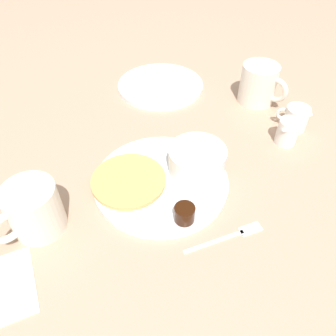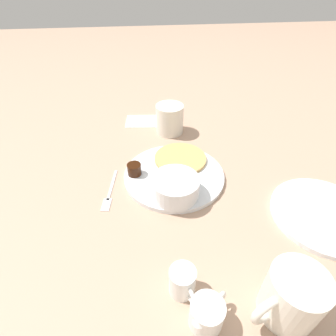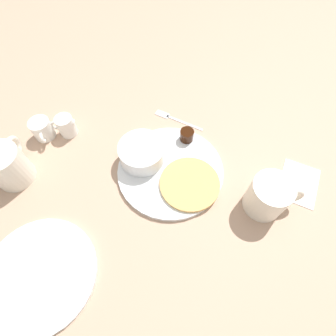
{
  "view_description": "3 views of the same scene",
  "coord_description": "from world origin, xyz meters",
  "px_view_note": "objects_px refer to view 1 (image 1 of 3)",
  "views": [
    {
      "loc": [
        -0.4,
        0.22,
        0.49
      ],
      "look_at": [
        0.0,
        -0.02,
        0.03
      ],
      "focal_mm": 35.0,
      "sensor_mm": 36.0,
      "label": 1
    },
    {
      "loc": [
        -0.08,
        -0.54,
        0.48
      ],
      "look_at": [
        -0.02,
        -0.02,
        0.05
      ],
      "focal_mm": 28.0,
      "sensor_mm": 36.0,
      "label": 2
    },
    {
      "loc": [
        0.32,
        0.1,
        0.6
      ],
      "look_at": [
        0.01,
        -0.0,
        0.03
      ],
      "focal_mm": 28.0,
      "sensor_mm": 36.0,
      "label": 3
    }
  ],
  "objects_px": {
    "creamer_pitcher_near": "(288,131)",
    "creamer_pitcher_far": "(295,117)",
    "plate": "(161,181)",
    "bowl": "(197,159)",
    "coffee_mug": "(33,210)",
    "fork": "(233,235)",
    "second_mug": "(259,84)"
  },
  "relations": [
    {
      "from": "creamer_pitcher_near",
      "to": "creamer_pitcher_far",
      "type": "bearing_deg",
      "value": -60.35
    },
    {
      "from": "creamer_pitcher_near",
      "to": "plate",
      "type": "bearing_deg",
      "value": 84.62
    },
    {
      "from": "bowl",
      "to": "coffee_mug",
      "type": "xyz_separation_m",
      "value": [
        0.03,
        0.32,
        0.01
      ]
    },
    {
      "from": "plate",
      "to": "creamer_pitcher_near",
      "type": "height_order",
      "value": "creamer_pitcher_near"
    },
    {
      "from": "creamer_pitcher_near",
      "to": "fork",
      "type": "bearing_deg",
      "value": 118.5
    },
    {
      "from": "plate",
      "to": "second_mug",
      "type": "distance_m",
      "value": 0.4
    },
    {
      "from": "creamer_pitcher_near",
      "to": "creamer_pitcher_far",
      "type": "distance_m",
      "value": 0.07
    },
    {
      "from": "coffee_mug",
      "to": "second_mug",
      "type": "height_order",
      "value": "second_mug"
    },
    {
      "from": "fork",
      "to": "bowl",
      "type": "bearing_deg",
      "value": -10.86
    },
    {
      "from": "plate",
      "to": "fork",
      "type": "height_order",
      "value": "plate"
    },
    {
      "from": "second_mug",
      "to": "plate",
      "type": "bearing_deg",
      "value": 110.28
    },
    {
      "from": "bowl",
      "to": "second_mug",
      "type": "height_order",
      "value": "second_mug"
    },
    {
      "from": "plate",
      "to": "second_mug",
      "type": "xyz_separation_m",
      "value": [
        0.14,
        -0.37,
        0.05
      ]
    },
    {
      "from": "creamer_pitcher_near",
      "to": "second_mug",
      "type": "height_order",
      "value": "second_mug"
    },
    {
      "from": "bowl",
      "to": "creamer_pitcher_far",
      "type": "relative_size",
      "value": 1.73
    },
    {
      "from": "bowl",
      "to": "creamer_pitcher_near",
      "type": "height_order",
      "value": "same"
    },
    {
      "from": "creamer_pitcher_near",
      "to": "bowl",
      "type": "bearing_deg",
      "value": 84.91
    },
    {
      "from": "plate",
      "to": "creamer_pitcher_far",
      "type": "xyz_separation_m",
      "value": [
        0.0,
        -0.37,
        0.02
      ]
    },
    {
      "from": "creamer_pitcher_far",
      "to": "second_mug",
      "type": "distance_m",
      "value": 0.14
    },
    {
      "from": "creamer_pitcher_far",
      "to": "fork",
      "type": "relative_size",
      "value": 0.45
    },
    {
      "from": "second_mug",
      "to": "fork",
      "type": "bearing_deg",
      "value": 133.96
    },
    {
      "from": "fork",
      "to": "second_mug",
      "type": "distance_m",
      "value": 0.45
    },
    {
      "from": "coffee_mug",
      "to": "fork",
      "type": "distance_m",
      "value": 0.35
    },
    {
      "from": "bowl",
      "to": "plate",
      "type": "bearing_deg",
      "value": 83.77
    },
    {
      "from": "coffee_mug",
      "to": "creamer_pitcher_near",
      "type": "xyz_separation_m",
      "value": [
        -0.05,
        -0.56,
        -0.02
      ]
    },
    {
      "from": "coffee_mug",
      "to": "second_mug",
      "type": "bearing_deg",
      "value": -78.92
    },
    {
      "from": "bowl",
      "to": "coffee_mug",
      "type": "distance_m",
      "value": 0.32
    },
    {
      "from": "coffee_mug",
      "to": "fork",
      "type": "xyz_separation_m",
      "value": [
        -0.19,
        -0.29,
        -0.05
      ]
    },
    {
      "from": "creamer_pitcher_near",
      "to": "fork",
      "type": "distance_m",
      "value": 0.3
    },
    {
      "from": "fork",
      "to": "plate",
      "type": "bearing_deg",
      "value": 15.54
    },
    {
      "from": "coffee_mug",
      "to": "creamer_pitcher_far",
      "type": "xyz_separation_m",
      "value": [
        -0.01,
        -0.61,
        -0.02
      ]
    },
    {
      "from": "bowl",
      "to": "creamer_pitcher_far",
      "type": "distance_m",
      "value": 0.29
    }
  ]
}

